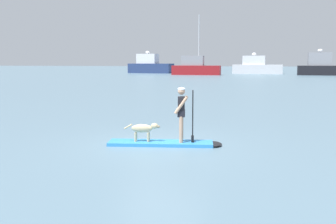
% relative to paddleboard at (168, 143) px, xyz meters
% --- Properties ---
extents(ground_plane, '(400.00, 400.00, 0.00)m').
position_rel_paddleboard_xyz_m(ground_plane, '(-0.23, -0.04, -0.05)').
color(ground_plane, slate).
extents(paddleboard, '(3.58, 1.31, 0.10)m').
position_rel_paddleboard_xyz_m(paddleboard, '(0.00, 0.00, 0.00)').
color(paddleboard, '#338CD8').
rests_on(paddleboard, ground_plane).
extents(person_paddler, '(0.64, 0.53, 1.69)m').
position_rel_paddleboard_xyz_m(person_paddler, '(0.42, 0.07, 1.02)').
color(person_paddler, tan).
rests_on(person_paddler, paddleboard).
extents(dog, '(1.12, 0.32, 0.58)m').
position_rel_paddleboard_xyz_m(dog, '(-0.75, -0.12, 0.44)').
color(dog, '#CCB78C').
rests_on(dog, paddleboard).
extents(moored_boat_far_port, '(10.22, 4.79, 4.87)m').
position_rel_paddleboard_xyz_m(moored_boat_far_port, '(-21.54, 73.24, 1.55)').
color(moored_boat_far_port, navy).
rests_on(moored_boat_far_port, ground_plane).
extents(moored_boat_port, '(9.24, 2.52, 11.36)m').
position_rel_paddleboard_xyz_m(moored_boat_port, '(-9.79, 63.75, 1.36)').
color(moored_boat_port, maroon).
rests_on(moored_boat_port, ground_plane).
extents(moored_boat_starboard, '(10.25, 3.46, 4.40)m').
position_rel_paddleboard_xyz_m(moored_boat_starboard, '(1.52, 73.41, 1.38)').
color(moored_boat_starboard, silver).
rests_on(moored_boat_starboard, ground_plane).
extents(moored_boat_far_starboard, '(9.20, 3.17, 4.87)m').
position_rel_paddleboard_xyz_m(moored_boat_far_starboard, '(13.53, 67.26, 1.53)').
color(moored_boat_far_starboard, black).
rests_on(moored_boat_far_starboard, ground_plane).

